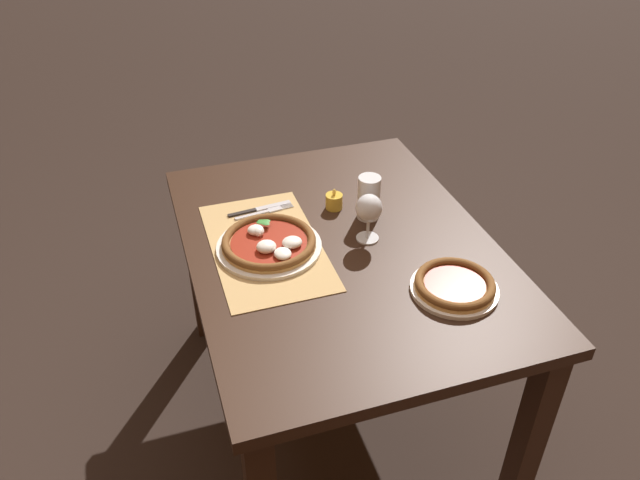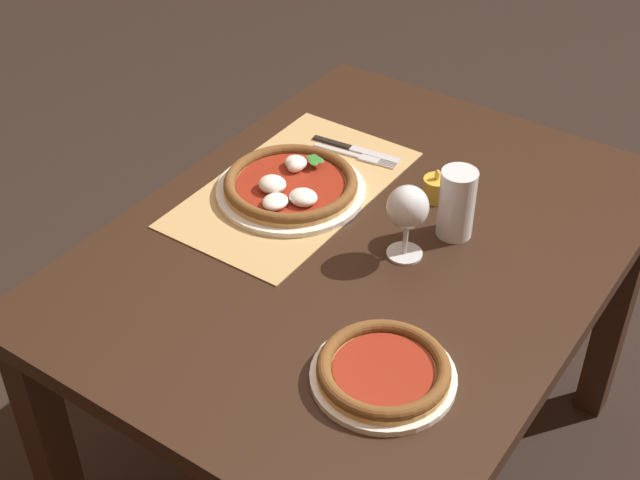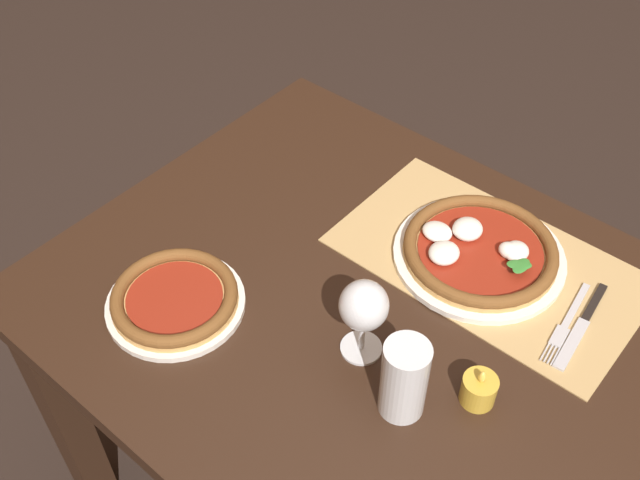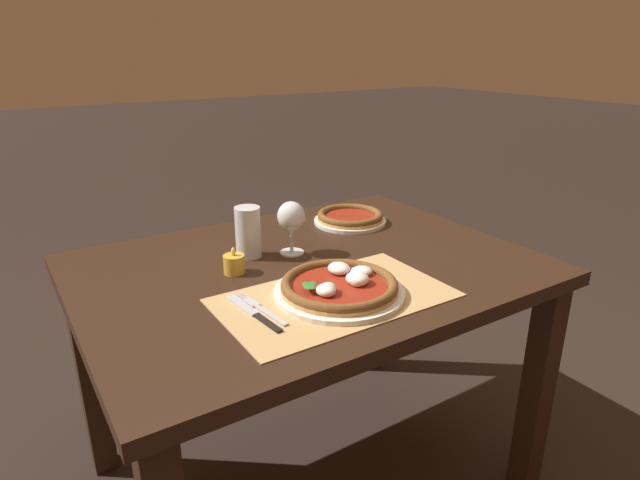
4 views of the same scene
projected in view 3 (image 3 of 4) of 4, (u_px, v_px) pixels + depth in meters
name	position (u px, v px, depth m)	size (l,w,h in m)	color
dining_table	(389.00, 354.00, 1.36)	(1.22, 0.91, 0.74)	black
paper_placemat	(488.00, 262.00, 1.38)	(0.55, 0.32, 0.00)	tan
pizza_near	(479.00, 250.00, 1.37)	(0.32, 0.32, 0.05)	silver
pizza_far	(175.00, 299.00, 1.29)	(0.24, 0.24, 0.04)	silver
wine_glass	(366.00, 309.00, 1.16)	(0.08, 0.08, 0.16)	silver
pint_glass	(404.00, 380.00, 1.11)	(0.07, 0.07, 0.15)	silver
fork	(567.00, 323.00, 1.27)	(0.04, 0.20, 0.00)	#B7B7BC
knife	(582.00, 325.00, 1.27)	(0.04, 0.22, 0.01)	black
votive_candle	(479.00, 390.00, 1.16)	(0.06, 0.06, 0.07)	gold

